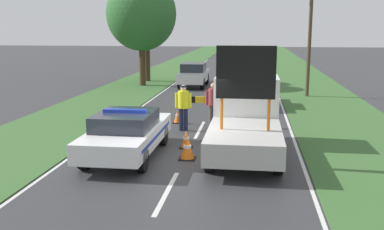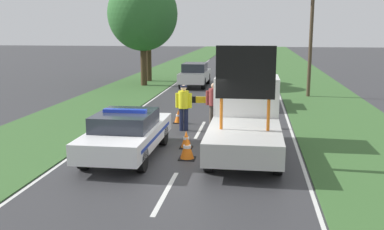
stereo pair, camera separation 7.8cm
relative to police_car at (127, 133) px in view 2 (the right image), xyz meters
The scene contains 18 objects.
ground_plane 1.99m from the police_car, 13.32° to the right, with size 160.00×160.00×0.00m, color #333335.
lane_markings 11.84m from the police_car, 81.24° to the left, with size 7.09×59.87×0.01m.
grass_verge_left 19.99m from the police_car, 101.55° to the left, with size 4.41×120.00×0.03m.
grass_verge_right 21.01m from the police_car, 68.79° to the left, with size 4.41×120.00×0.03m.
police_car is the anchor object (origin of this frame).
work_truck 3.79m from the police_car, 17.38° to the left, with size 2.11×5.34×3.42m.
road_barrier 5.20m from the police_car, 68.32° to the left, with size 2.49×0.08×1.16m.
police_officer 3.87m from the police_car, 72.06° to the left, with size 0.64×0.40×1.77m.
pedestrian_civilian 4.97m from the police_car, 62.73° to the left, with size 0.64×0.41×1.78m.
traffic_cone_near_police 2.09m from the police_car, 35.25° to the left, with size 0.42×0.42×0.58m.
traffic_cone_centre_front 5.12m from the police_car, 81.61° to the left, with size 0.40×0.40×0.56m.
traffic_cone_near_truck 6.39m from the police_car, 44.85° to the left, with size 0.51×0.51×0.70m.
traffic_cone_behind_barrier 1.93m from the police_car, ahead, with size 0.50×0.50×0.68m.
queued_car_sedan_black 10.43m from the police_car, 69.34° to the left, with size 1.80×4.16×1.40m.
queued_car_van_white 16.75m from the police_car, 90.45° to the left, with size 1.70×4.50×1.57m.
roadside_tree_near_left 20.07m from the police_car, 101.42° to the left, with size 3.79×3.79×7.05m.
roadside_tree_near_right 17.52m from the police_car, 102.28° to the left, with size 4.63×4.63×7.22m.
utility_pole 15.02m from the police_car, 62.27° to the left, with size 1.20×0.20×6.13m.
Camera 2 is at (2.06, -12.58, 3.93)m, focal length 42.00 mm.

